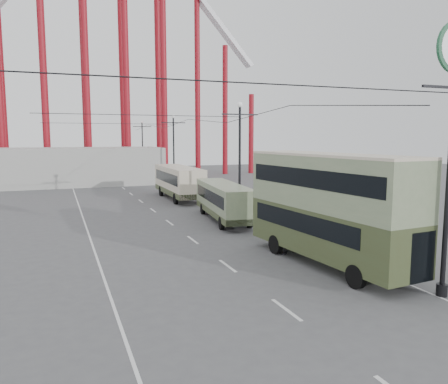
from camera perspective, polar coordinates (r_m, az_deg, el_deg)
name	(u,v)px	position (r m, az deg, el deg)	size (l,w,h in m)	color
ground	(284,289)	(19.15, 7.83, -12.46)	(160.00, 160.00, 0.00)	#4C4C4F
road_markings	(160,214)	(36.90, -8.30, -2.92)	(12.52, 120.00, 0.01)	silver
lamp_post_mid	(240,158)	(36.74, 2.06, 4.45)	(3.20, 0.44, 9.32)	black
lamp_post_far	(174,151)	(57.62, -6.58, 5.38)	(3.20, 0.44, 9.32)	black
lamp_post_distant	(143,147)	(79.10, -10.60, 5.77)	(3.20, 0.44, 9.32)	black
roller_coaster	(94,30)	(74.78, -16.66, 19.62)	(52.95, 5.00, 55.48)	maroon
fairground_shed	(78,166)	(62.95, -18.48, 3.22)	(22.00, 10.00, 5.00)	#A8A9A3
double_decker_bus	(328,203)	(22.34, 13.49, -1.44)	(3.55, 10.66, 5.62)	#3A4223
single_decker_green	(224,200)	(33.82, -0.05, -1.03)	(3.41, 10.20, 2.83)	#6E7F5D
single_decker_cream	(179,181)	(45.74, -5.94, 1.45)	(2.81, 10.82, 3.36)	beige
pedestrian	(285,239)	(24.32, 7.91, -6.08)	(0.63, 0.42, 1.74)	black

